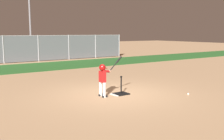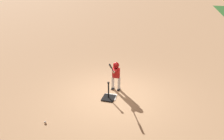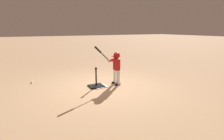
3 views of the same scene
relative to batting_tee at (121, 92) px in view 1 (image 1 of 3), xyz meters
name	(u,v)px [view 1 (image 1 of 3)]	position (x,y,z in m)	size (l,w,h in m)	color
ground_plane	(114,94)	(-0.19, 0.15, -0.08)	(90.00, 90.00, 0.00)	tan
grass_outfield_strip	(36,67)	(-0.19, 9.20, -0.07)	(56.00, 4.39, 0.02)	#286026
backstop_fence	(21,48)	(-0.19, 12.38, 0.98)	(17.93, 0.08, 2.02)	#9E9EA3
home_plate	(118,94)	(-0.11, 0.04, -0.07)	(0.44, 0.44, 0.02)	white
batting_tee	(121,92)	(0.00, 0.00, 0.00)	(0.49, 0.44, 0.67)	black
batter_child	(103,76)	(-0.71, 0.08, 0.66)	(0.93, 0.36, 1.40)	silver
baseball	(188,94)	(1.93, -1.45, -0.04)	(0.07, 0.07, 0.07)	white
bleachers_right_center	(24,55)	(0.35, 13.82, 0.36)	(3.88, 1.86, 0.90)	#ADAFB7
bleachers_center	(97,52)	(7.03, 13.52, 0.35)	(3.10, 2.06, 0.88)	#ADAFB7
field_light_pole	(29,6)	(3.15, 21.06, 4.90)	(1.76, 0.44, 7.47)	slate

